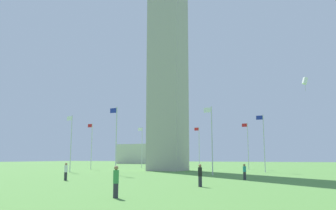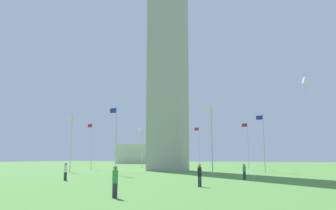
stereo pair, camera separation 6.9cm
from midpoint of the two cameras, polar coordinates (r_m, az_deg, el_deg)
name	(u,v)px [view 2 (the right image)]	position (r m, az deg, el deg)	size (l,w,h in m)	color
ground_plane	(168,171)	(59.15, 0.03, -11.02)	(260.00, 260.00, 0.00)	#548C3D
obelisk_monument	(168,27)	(63.66, 0.03, 12.95)	(5.69, 5.69, 51.76)	#A8A399
flagpole_n	(91,144)	(67.62, -12.75, -6.43)	(1.12, 0.14, 8.87)	silver
flagpole_ne	(71,141)	(55.66, -16.04, -5.84)	(1.12, 0.14, 8.87)	silver
flagpole_e	(116,137)	(44.91, -8.76, -5.44)	(1.12, 0.14, 8.87)	silver
flagpole_se	(211,137)	(44.29, 7.38, -5.42)	(1.12, 0.14, 8.87)	silver
flagpole_s	(264,141)	(54.46, 15.86, -5.78)	(1.12, 0.14, 8.87)	silver
flagpole_sw	(248,144)	(66.63, 13.33, -6.38)	(1.12, 0.14, 8.87)	silver
flagpole_w	(199,145)	(74.31, 5.27, -6.81)	(1.12, 0.14, 8.87)	silver
flagpole_nw	(142,146)	(74.68, -4.40, -6.83)	(1.12, 0.14, 8.87)	silver
person_green_shirt	(115,182)	(19.67, -8.81, -12.69)	(0.32, 0.32, 1.78)	#2D2D38
person_black_shirt	(200,175)	(26.85, 5.43, -11.75)	(0.32, 0.32, 1.73)	#2D2D38
person_white_shirt	(66,172)	(35.57, -16.84, -10.70)	(0.32, 0.32, 1.72)	#2D2D38
person_teal_shirt	(244,172)	(35.92, 12.79, -10.95)	(0.32, 0.32, 1.59)	#2D2D38
kite_white_box	(305,81)	(55.79, 22.12, 3.80)	(1.00, 0.90, 2.13)	white
distant_building	(146,154)	(127.70, -3.78, -8.23)	(19.03, 10.70, 7.13)	beige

